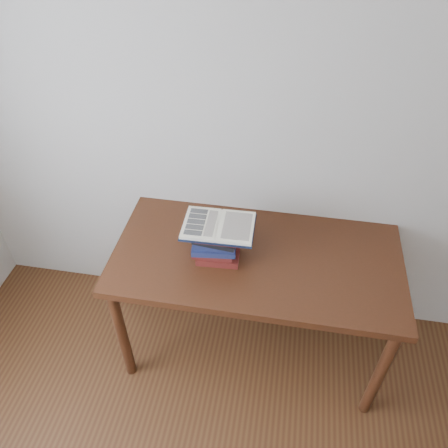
# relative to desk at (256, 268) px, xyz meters

# --- Properties ---
(desk) EXTENTS (1.50, 0.75, 0.80)m
(desk) POSITION_rel_desk_xyz_m (0.00, 0.00, 0.00)
(desk) COLOR #421F10
(desk) RESTS_ON ground
(book_stack) EXTENTS (0.25, 0.18, 0.18)m
(book_stack) POSITION_rel_desk_xyz_m (-0.21, -0.03, 0.19)
(book_stack) COLOR #5C1719
(book_stack) RESTS_ON desk
(open_book) EXTENTS (0.36, 0.25, 0.03)m
(open_book) POSITION_rel_desk_xyz_m (-0.20, -0.02, 0.29)
(open_book) COLOR black
(open_book) RESTS_ON book_stack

